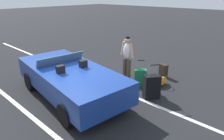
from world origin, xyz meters
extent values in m
plane|color=black|center=(0.00, 0.00, 0.00)|extent=(80.00, 80.00, 0.00)
cube|color=silver|center=(0.00, -1.30, 0.00)|extent=(18.00, 0.12, 0.01)
cube|color=silver|center=(0.00, 1.40, 0.00)|extent=(18.00, 0.12, 0.01)
cube|color=navy|center=(0.00, 0.00, 0.62)|extent=(4.30, 2.30, 0.64)
cube|color=navy|center=(1.42, -0.20, 0.51)|extent=(1.53, 1.84, 0.38)
cube|color=slate|center=(0.51, -0.07, 1.09)|extent=(0.39, 1.56, 0.31)
cube|color=black|center=(-0.15, 0.39, 1.05)|extent=(0.19, 0.24, 0.22)
cube|color=black|center=(-0.25, -0.34, 1.05)|extent=(0.19, 0.24, 0.22)
cylinder|color=black|center=(1.37, 0.63, 0.30)|extent=(0.62, 0.30, 0.60)
cylinder|color=black|center=(1.15, -0.98, 0.30)|extent=(0.62, 0.30, 0.60)
cylinder|color=black|center=(-1.15, 0.98, 0.30)|extent=(0.62, 0.30, 0.60)
cylinder|color=black|center=(-1.37, -0.63, 0.30)|extent=(0.62, 0.30, 0.60)
cube|color=black|center=(-1.91, -1.61, 0.37)|extent=(0.51, 0.55, 0.74)
cube|color=black|center=(-1.78, -1.70, 0.31)|extent=(0.24, 0.32, 0.41)
cylinder|color=gray|center=(-1.89, -1.46, 0.92)|extent=(0.03, 0.03, 0.36)
cylinder|color=gray|center=(-2.04, -1.67, 0.92)|extent=(0.03, 0.03, 0.36)
cylinder|color=black|center=(-1.97, -1.57, 1.10)|extent=(0.18, 0.23, 0.03)
sphere|color=black|center=(-1.89, -1.41, 0.02)|extent=(0.04, 0.04, 0.04)
sphere|color=black|center=(-2.09, -1.68, 0.02)|extent=(0.04, 0.04, 0.04)
cube|color=#19723F|center=(-1.18, -2.05, 0.31)|extent=(0.46, 0.43, 0.62)
cube|color=#13562F|center=(-1.11, -2.15, 0.26)|extent=(0.27, 0.20, 0.34)
cylinder|color=gray|center=(-1.13, -1.93, 0.79)|extent=(0.03, 0.03, 0.34)
cylinder|color=gray|center=(-1.31, -2.06, 0.79)|extent=(0.03, 0.03, 0.34)
cylinder|color=black|center=(-1.22, -1.99, 0.96)|extent=(0.19, 0.15, 0.03)
sphere|color=black|center=(-1.12, -1.89, 0.02)|extent=(0.04, 0.04, 0.04)
sphere|color=black|center=(-1.35, -2.06, 0.02)|extent=(0.04, 0.04, 0.04)
cube|color=#2D2319|center=(-1.32, -3.36, 0.25)|extent=(0.38, 0.29, 0.50)
cube|color=black|center=(-1.36, -3.46, 0.21)|extent=(0.27, 0.10, 0.28)
sphere|color=black|center=(-1.19, -3.32, 0.02)|extent=(0.04, 0.04, 0.04)
sphere|color=black|center=(-1.42, -3.25, 0.02)|extent=(0.04, 0.04, 0.04)
ellipsoid|color=orange|center=(-1.68, -2.59, 0.15)|extent=(0.31, 0.65, 0.30)
torus|color=black|center=(-1.68, -2.59, 0.33)|extent=(0.38, 0.38, 0.02)
cylinder|color=#4C3F2D|center=(-0.61, -2.13, 0.41)|extent=(0.16, 0.16, 0.82)
cylinder|color=#4C3F2D|center=(-0.41, -2.14, 0.41)|extent=(0.16, 0.16, 0.82)
ellipsoid|color=silver|center=(-0.51, -2.13, 1.12)|extent=(0.33, 0.24, 0.60)
sphere|color=tan|center=(-0.51, -2.13, 1.51)|extent=(0.21, 0.21, 0.21)
sphere|color=black|center=(-0.51, -2.13, 1.56)|extent=(0.18, 0.18, 0.18)
cylinder|color=tan|center=(-0.72, -2.12, 1.19)|extent=(0.20, 0.10, 0.53)
cylinder|color=tan|center=(-0.31, -2.14, 1.19)|extent=(0.20, 0.10, 0.53)
camera|label=1|loc=(-4.72, 3.23, 3.04)|focal=31.96mm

